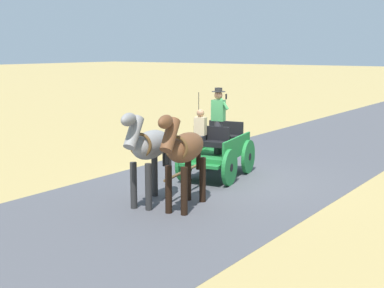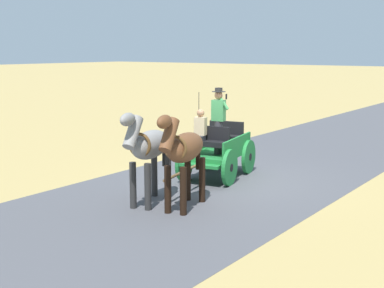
{
  "view_description": "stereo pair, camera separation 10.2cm",
  "coord_description": "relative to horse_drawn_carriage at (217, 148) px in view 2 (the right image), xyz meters",
  "views": [
    {
      "loc": [
        -7.4,
        12.14,
        3.51
      ],
      "look_at": [
        0.48,
        1.14,
        1.1
      ],
      "focal_mm": 50.06,
      "sensor_mm": 36.0,
      "label": 1
    },
    {
      "loc": [
        -7.48,
        12.08,
        3.51
      ],
      "look_at": [
        0.48,
        1.14,
        1.1
      ],
      "focal_mm": 50.06,
      "sensor_mm": 36.0,
      "label": 2
    }
  ],
  "objects": [
    {
      "name": "horse_near_side",
      "position": [
        -1.03,
        2.88,
        0.51
      ],
      "size": [
        0.91,
        2.15,
        2.21
      ],
      "color": "brown",
      "rests_on": "ground"
    },
    {
      "name": "ground_plane",
      "position": [
        -0.46,
        -0.02,
        -0.82
      ],
      "size": [
        200.0,
        200.0,
        0.0
      ],
      "primitive_type": "plane",
      "color": "tan"
    },
    {
      "name": "horse_drawn_carriage",
      "position": [
        0.0,
        0.0,
        0.0
      ],
      "size": [
        1.87,
        4.51,
        2.5
      ],
      "color": "#1E7233",
      "rests_on": "ground"
    },
    {
      "name": "horse_off_side",
      "position": [
        -0.18,
        3.05,
        0.51
      ],
      "size": [
        0.93,
        2.14,
        2.21
      ],
      "color": "gray",
      "rests_on": "ground"
    },
    {
      "name": "road_surface",
      "position": [
        -0.46,
        -0.02,
        -0.81
      ],
      "size": [
        6.18,
        160.0,
        0.01
      ],
      "primitive_type": "cube",
      "color": "#4C4C51",
      "rests_on": "ground"
    }
  ]
}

